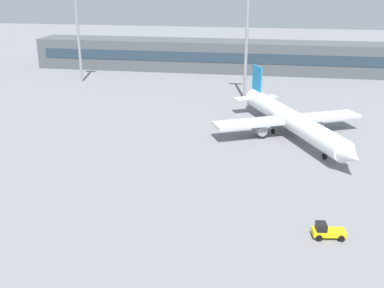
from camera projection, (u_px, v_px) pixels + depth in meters
ground_plane at (164, 160)px, 72.08m from camera, size 400.00×400.00×0.00m
terminal_building at (219, 56)px, 138.80m from camera, size 111.91×12.13×9.00m
airplane_mid at (291, 120)px, 81.88m from camera, size 27.07×37.46×9.96m
baggage_tug_yellow at (327, 231)px, 50.54m from camera, size 3.76×2.19×1.75m
floodlight_tower_west at (247, 30)px, 102.42m from camera, size 3.20×0.80×27.51m
floodlight_tower_east at (78, 29)px, 120.86m from camera, size 3.20×0.80×24.44m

